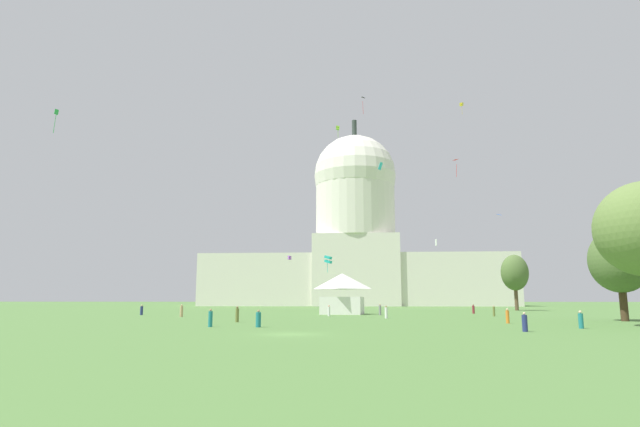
# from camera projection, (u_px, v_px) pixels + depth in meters

# --- Properties ---
(ground_plane) EXTENTS (800.00, 800.00, 0.00)m
(ground_plane) POSITION_uv_depth(u_px,v_px,m) (291.00, 334.00, 37.41)
(ground_plane) COLOR #4C7538
(capitol_building) EXTENTS (110.48, 30.47, 69.85)m
(capitol_building) POSITION_uv_depth(u_px,v_px,m) (356.00, 241.00, 189.12)
(capitol_building) COLOR silver
(capitol_building) RESTS_ON ground_plane
(event_tent) EXTENTS (7.69, 7.08, 6.73)m
(event_tent) POSITION_uv_depth(u_px,v_px,m) (342.00, 293.00, 85.67)
(event_tent) COLOR white
(event_tent) RESTS_ON ground_plane
(tree_east_near) EXTENTS (7.70, 7.19, 12.21)m
(tree_east_near) POSITION_uv_depth(u_px,v_px,m) (515.00, 273.00, 113.85)
(tree_east_near) COLOR brown
(tree_east_near) RESTS_ON ground_plane
(tree_east_far) EXTENTS (7.84, 8.84, 10.83)m
(tree_east_far) POSITION_uv_depth(u_px,v_px,m) (619.00, 260.00, 59.98)
(tree_east_far) COLOR #42301E
(tree_east_far) RESTS_ON ground_plane
(person_olive_mid_left) EXTENTS (0.53, 0.53, 1.73)m
(person_olive_mid_left) POSITION_uv_depth(u_px,v_px,m) (237.00, 315.00, 56.64)
(person_olive_mid_left) COLOR olive
(person_olive_mid_left) RESTS_ON ground_plane
(person_orange_mid_right) EXTENTS (0.45, 0.45, 1.54)m
(person_orange_mid_right) POSITION_uv_depth(u_px,v_px,m) (508.00, 317.00, 53.83)
(person_orange_mid_right) COLOR orange
(person_orange_mid_right) RESTS_ON ground_plane
(person_white_near_tent) EXTENTS (0.52, 0.52, 1.63)m
(person_white_near_tent) POSITION_uv_depth(u_px,v_px,m) (329.00, 311.00, 76.26)
(person_white_near_tent) COLOR silver
(person_white_near_tent) RESTS_ON ground_plane
(person_teal_lawn_far_left) EXTENTS (0.51, 0.51, 1.62)m
(person_teal_lawn_far_left) POSITION_uv_depth(u_px,v_px,m) (210.00, 319.00, 47.08)
(person_teal_lawn_far_left) COLOR #1E757A
(person_teal_lawn_far_left) RESTS_ON ground_plane
(person_teal_near_tree_east) EXTENTS (0.57, 0.57, 1.54)m
(person_teal_near_tree_east) POSITION_uv_depth(u_px,v_px,m) (581.00, 320.00, 44.59)
(person_teal_near_tree_east) COLOR #1E757A
(person_teal_near_tree_east) RESTS_ON ground_plane
(person_navy_aisle_center) EXTENTS (0.44, 0.44, 1.50)m
(person_navy_aisle_center) POSITION_uv_depth(u_px,v_px,m) (525.00, 323.00, 40.28)
(person_navy_aisle_center) COLOR navy
(person_navy_aisle_center) RESTS_ON ground_plane
(person_grey_back_center) EXTENTS (0.52, 0.52, 1.74)m
(person_grey_back_center) POSITION_uv_depth(u_px,v_px,m) (380.00, 310.00, 80.59)
(person_grey_back_center) COLOR gray
(person_grey_back_center) RESTS_ON ground_plane
(person_tan_back_left) EXTENTS (0.46, 0.46, 1.75)m
(person_tan_back_left) POSITION_uv_depth(u_px,v_px,m) (182.00, 311.00, 73.02)
(person_tan_back_left) COLOR tan
(person_tan_back_left) RESTS_ON ground_plane
(person_white_front_left) EXTENTS (0.50, 0.50, 1.65)m
(person_white_front_left) POSITION_uv_depth(u_px,v_px,m) (386.00, 313.00, 67.42)
(person_white_front_left) COLOR silver
(person_white_front_left) RESTS_ON ground_plane
(person_navy_edge_west) EXTENTS (0.52, 0.52, 1.61)m
(person_navy_edge_west) POSITION_uv_depth(u_px,v_px,m) (142.00, 310.00, 81.41)
(person_navy_edge_west) COLOR navy
(person_navy_edge_west) RESTS_ON ground_plane
(person_olive_lawn_far_right) EXTENTS (0.46, 0.46, 1.57)m
(person_olive_lawn_far_right) POSITION_uv_depth(u_px,v_px,m) (494.00, 311.00, 75.33)
(person_olive_lawn_far_right) COLOR olive
(person_olive_lawn_far_right) RESTS_ON ground_plane
(person_maroon_deep_crowd) EXTENTS (0.57, 0.57, 1.58)m
(person_maroon_deep_crowd) POSITION_uv_depth(u_px,v_px,m) (473.00, 309.00, 89.29)
(person_maroon_deep_crowd) COLOR maroon
(person_maroon_deep_crowd) RESTS_ON ground_plane
(person_teal_front_center) EXTENTS (0.65, 0.65, 1.55)m
(person_teal_front_center) POSITION_uv_depth(u_px,v_px,m) (258.00, 319.00, 46.58)
(person_teal_front_center) COLOR #1E757A
(person_teal_front_center) RESTS_ON ground_plane
(kite_white_low) EXTENTS (0.13, 0.63, 0.90)m
(kite_white_low) POSITION_uv_depth(u_px,v_px,m) (436.00, 242.00, 69.84)
(kite_white_low) COLOR white
(kite_yellow_high) EXTENTS (1.16, 1.16, 3.37)m
(kite_yellow_high) POSITION_uv_depth(u_px,v_px,m) (462.00, 104.00, 141.18)
(kite_yellow_high) COLOR yellow
(kite_cyan_mid) EXTENTS (0.99, 0.71, 1.46)m
(kite_cyan_mid) POSITION_uv_depth(u_px,v_px,m) (380.00, 166.00, 96.77)
(kite_cyan_mid) COLOR #33BCDB
(kite_black_high) EXTENTS (1.31, 1.42, 4.21)m
(kite_black_high) POSITION_uv_depth(u_px,v_px,m) (361.00, 100.00, 127.40)
(kite_black_high) COLOR black
(kite_green_mid) EXTENTS (0.56, 0.59, 3.68)m
(kite_green_mid) POSITION_uv_depth(u_px,v_px,m) (56.00, 116.00, 76.78)
(kite_green_mid) COLOR green
(kite_blue_mid) EXTENTS (1.71, 1.57, 0.30)m
(kite_blue_mid) POSITION_uv_depth(u_px,v_px,m) (502.00, 217.00, 104.59)
(kite_blue_mid) COLOR blue
(kite_red_mid) EXTENTS (1.44, 1.54, 3.79)m
(kite_red_mid) POSITION_uv_depth(u_px,v_px,m) (458.00, 162.00, 108.56)
(kite_red_mid) COLOR red
(kite_turquoise_low) EXTENTS (1.42, 1.37, 2.94)m
(kite_turquoise_low) POSITION_uv_depth(u_px,v_px,m) (328.00, 260.00, 88.77)
(kite_turquoise_low) COLOR teal
(kite_violet_low) EXTENTS (1.26, 1.25, 1.21)m
(kite_violet_low) POSITION_uv_depth(u_px,v_px,m) (290.00, 258.00, 160.70)
(kite_violet_low) COLOR purple
(kite_lime_mid) EXTENTS (0.75, 0.71, 2.27)m
(kite_lime_mid) POSITION_uv_depth(u_px,v_px,m) (338.00, 128.00, 98.71)
(kite_lime_mid) COLOR #8CD133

